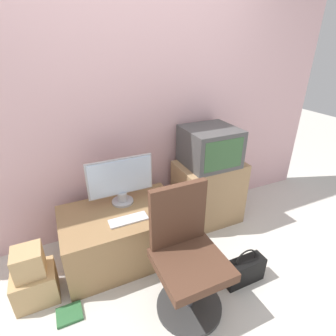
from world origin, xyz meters
name	(u,v)px	position (x,y,z in m)	size (l,w,h in m)	color
ground_plane	(202,320)	(0.00, 0.00, 0.00)	(12.00, 12.00, 0.00)	beige
wall_back	(134,101)	(0.00, 1.32, 1.30)	(4.40, 0.05, 2.60)	beige
desk	(123,234)	(-0.32, 0.85, 0.24)	(1.02, 0.65, 0.48)	#937047
side_stand	(208,192)	(0.66, 1.00, 0.34)	(0.68, 0.44, 0.68)	#A37F56
main_monitor	(121,181)	(-0.26, 0.99, 0.70)	(0.58, 0.19, 0.43)	#B2B2B7
keyboard	(128,220)	(-0.30, 0.71, 0.49)	(0.31, 0.12, 0.01)	silver
mouse	(152,213)	(-0.09, 0.71, 0.50)	(0.07, 0.03, 0.03)	#4C4C51
crt_tv	(210,146)	(0.64, 1.00, 0.87)	(0.50, 0.48, 0.37)	#474747
office_chair	(187,259)	(-0.04, 0.19, 0.42)	(0.49, 0.49, 0.94)	#333333
cardboard_box_lower	(36,285)	(-1.06, 0.69, 0.13)	(0.30, 0.26, 0.26)	tan
cardboard_box_upper	(28,262)	(-1.06, 0.69, 0.37)	(0.20, 0.20, 0.21)	tan
handbag	(244,270)	(0.49, 0.16, 0.11)	(0.34, 0.13, 0.33)	black
book	(69,314)	(-0.86, 0.43, 0.01)	(0.18, 0.16, 0.02)	#2D6638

